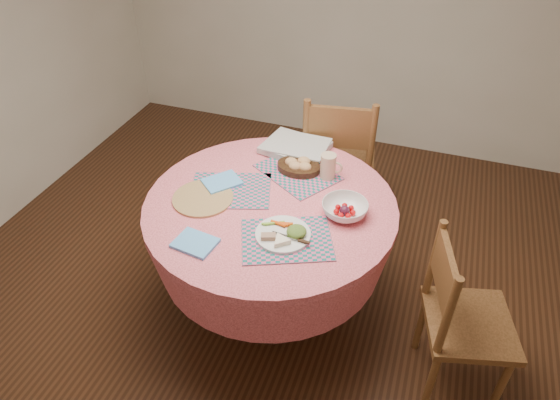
{
  "coord_description": "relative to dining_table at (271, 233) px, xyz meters",
  "views": [
    {
      "loc": [
        0.67,
        -1.79,
        2.25
      ],
      "look_at": [
        0.05,
        0.0,
        0.78
      ],
      "focal_mm": 32.0,
      "sensor_mm": 36.0,
      "label": 1
    }
  ],
  "objects": [
    {
      "name": "bread_bowl",
      "position": [
        0.05,
        0.31,
        0.23
      ],
      "size": [
        0.23,
        0.23,
        0.08
      ],
      "color": "black",
      "rests_on": "placemat_back"
    },
    {
      "name": "chair_right",
      "position": [
        0.96,
        -0.15,
        -0.1
      ],
      "size": [
        0.48,
        0.49,
        0.87
      ],
      "rotation": [
        0.0,
        0.0,
        1.83
      ],
      "color": "brown",
      "rests_on": "ground"
    },
    {
      "name": "ground",
      "position": [
        0.0,
        0.0,
        -0.56
      ],
      "size": [
        4.0,
        4.0,
        0.0
      ],
      "primitive_type": "plane",
      "color": "#331C0F",
      "rests_on": "ground"
    },
    {
      "name": "chair_back",
      "position": [
        0.15,
        0.81,
        -0.04
      ],
      "size": [
        0.53,
        0.51,
        1.0
      ],
      "rotation": [
        0.0,
        0.0,
        3.31
      ],
      "color": "brown",
      "rests_on": "ground"
    },
    {
      "name": "fruit_bowl",
      "position": [
        0.36,
        0.03,
        0.23
      ],
      "size": [
        0.27,
        0.27,
        0.07
      ],
      "rotation": [
        0.0,
        0.0,
        0.32
      ],
      "color": "white",
      "rests_on": "dining_table"
    },
    {
      "name": "placemat_front",
      "position": [
        0.16,
        -0.23,
        0.2
      ],
      "size": [
        0.49,
        0.43,
        0.01
      ],
      "primitive_type": "cube",
      "rotation": [
        0.0,
        0.0,
        0.41
      ],
      "color": "#136A64",
      "rests_on": "dining_table"
    },
    {
      "name": "placemat_back",
      "position": [
        0.05,
        0.29,
        0.2
      ],
      "size": [
        0.5,
        0.47,
        0.01
      ],
      "primitive_type": "cube",
      "rotation": [
        0.0,
        0.0,
        -0.56
      ],
      "color": "#136A64",
      "rests_on": "dining_table"
    },
    {
      "name": "wicker_trivet",
      "position": [
        -0.32,
        -0.08,
        0.2
      ],
      "size": [
        0.3,
        0.3,
        0.01
      ],
      "primitive_type": "cylinder",
      "color": "#A36F46",
      "rests_on": "dining_table"
    },
    {
      "name": "napkin_far",
      "position": [
        -0.29,
        0.06,
        0.21
      ],
      "size": [
        0.22,
        0.23,
        0.01
      ],
      "primitive_type": "cube",
      "rotation": [
        0.0,
        0.0,
        0.86
      ],
      "color": "#5FACF4",
      "rests_on": "placemat_left"
    },
    {
      "name": "dinner_plate",
      "position": [
        0.15,
        -0.22,
        0.22
      ],
      "size": [
        0.25,
        0.25,
        0.05
      ],
      "rotation": [
        0.0,
        0.0,
        0.35
      ],
      "color": "white",
      "rests_on": "placemat_front"
    },
    {
      "name": "dining_table",
      "position": [
        0.0,
        0.0,
        0.0
      ],
      "size": [
        1.24,
        1.24,
        0.75
      ],
      "color": "pink",
      "rests_on": "ground"
    },
    {
      "name": "newspaper_stack",
      "position": [
        -0.03,
        0.49,
        0.22
      ],
      "size": [
        0.38,
        0.33,
        0.04
      ],
      "rotation": [
        0.0,
        0.0,
        -0.18
      ],
      "color": "silver",
      "rests_on": "dining_table"
    },
    {
      "name": "napkin_near",
      "position": [
        -0.21,
        -0.39,
        0.2
      ],
      "size": [
        0.2,
        0.16,
        0.01
      ],
      "primitive_type": "cube",
      "rotation": [
        0.0,
        0.0,
        -0.14
      ],
      "color": "#5FACF4",
      "rests_on": "dining_table"
    },
    {
      "name": "placemat_left",
      "position": [
        -0.22,
        0.03,
        0.2
      ],
      "size": [
        0.47,
        0.41,
        0.01
      ],
      "primitive_type": "cube",
      "rotation": [
        0.0,
        0.0,
        0.31
      ],
      "color": "#136A64",
      "rests_on": "dining_table"
    },
    {
      "name": "latte_mug",
      "position": [
        0.21,
        0.3,
        0.27
      ],
      "size": [
        0.12,
        0.08,
        0.13
      ],
      "color": "#D2B190",
      "rests_on": "placemat_back"
    }
  ]
}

